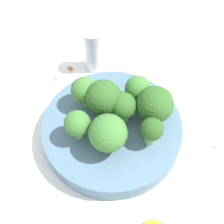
# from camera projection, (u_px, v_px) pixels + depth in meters

# --- Properties ---
(ground_plane) EXTENTS (3.00, 3.00, 0.00)m
(ground_plane) POSITION_uv_depth(u_px,v_px,m) (112.00, 135.00, 0.50)
(ground_plane) COLOR white
(bowl) EXTENTS (0.21, 0.21, 0.03)m
(bowl) POSITION_uv_depth(u_px,v_px,m) (112.00, 130.00, 0.48)
(bowl) COLOR slate
(bowl) RESTS_ON ground_plane
(broccoli_floret_0) EXTENTS (0.04, 0.04, 0.05)m
(broccoli_floret_0) POSITION_uv_depth(u_px,v_px,m) (77.00, 124.00, 0.43)
(broccoli_floret_0) COLOR #8EB770
(broccoli_floret_0) RESTS_ON bowl
(broccoli_floret_1) EXTENTS (0.04, 0.04, 0.06)m
(broccoli_floret_1) POSITION_uv_depth(u_px,v_px,m) (123.00, 107.00, 0.45)
(broccoli_floret_1) COLOR #8EB770
(broccoli_floret_1) RESTS_ON bowl
(broccoli_floret_2) EXTENTS (0.05, 0.05, 0.07)m
(broccoli_floret_2) POSITION_uv_depth(u_px,v_px,m) (104.00, 98.00, 0.45)
(broccoli_floret_2) COLOR #7A9E5B
(broccoli_floret_2) RESTS_ON bowl
(broccoli_floret_3) EXTENTS (0.05, 0.05, 0.06)m
(broccoli_floret_3) POSITION_uv_depth(u_px,v_px,m) (155.00, 105.00, 0.45)
(broccoli_floret_3) COLOR #84AD66
(broccoli_floret_3) RESTS_ON bowl
(broccoli_floret_4) EXTENTS (0.03, 0.03, 0.05)m
(broccoli_floret_4) POSITION_uv_depth(u_px,v_px,m) (151.00, 130.00, 0.43)
(broccoli_floret_4) COLOR #84AD66
(broccoli_floret_4) RESTS_ON bowl
(broccoli_floret_5) EXTENTS (0.04, 0.04, 0.06)m
(broccoli_floret_5) POSITION_uv_depth(u_px,v_px,m) (85.00, 91.00, 0.46)
(broccoli_floret_5) COLOR #84AD66
(broccoli_floret_5) RESTS_ON bowl
(broccoli_floret_6) EXTENTS (0.05, 0.05, 0.06)m
(broccoli_floret_6) POSITION_uv_depth(u_px,v_px,m) (108.00, 134.00, 0.42)
(broccoli_floret_6) COLOR #84AD66
(broccoli_floret_6) RESTS_ON bowl
(broccoli_floret_7) EXTENTS (0.04, 0.04, 0.05)m
(broccoli_floret_7) POSITION_uv_depth(u_px,v_px,m) (138.00, 90.00, 0.47)
(broccoli_floret_7) COLOR #84AD66
(broccoli_floret_7) RESTS_ON bowl
(pepper_shaker) EXTENTS (0.03, 0.03, 0.08)m
(pepper_shaker) POSITION_uv_depth(u_px,v_px,m) (93.00, 50.00, 0.55)
(pepper_shaker) COLOR silver
(pepper_shaker) RESTS_ON ground_plane
(almond_crumb_0) EXTENTS (0.00, 0.01, 0.01)m
(almond_crumb_0) POSITION_uv_depth(u_px,v_px,m) (215.00, 146.00, 0.48)
(almond_crumb_0) COLOR tan
(almond_crumb_0) RESTS_ON ground_plane
(almond_crumb_1) EXTENTS (0.01, 0.01, 0.01)m
(almond_crumb_1) POSITION_uv_depth(u_px,v_px,m) (171.00, 91.00, 0.54)
(almond_crumb_1) COLOR tan
(almond_crumb_1) RESTS_ON ground_plane
(almond_crumb_2) EXTENTS (0.01, 0.01, 0.01)m
(almond_crumb_2) POSITION_uv_depth(u_px,v_px,m) (56.00, 78.00, 0.56)
(almond_crumb_2) COLOR tan
(almond_crumb_2) RESTS_ON ground_plane
(almond_crumb_3) EXTENTS (0.01, 0.01, 0.01)m
(almond_crumb_3) POSITION_uv_depth(u_px,v_px,m) (70.00, 68.00, 0.57)
(almond_crumb_3) COLOR olive
(almond_crumb_3) RESTS_ON ground_plane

